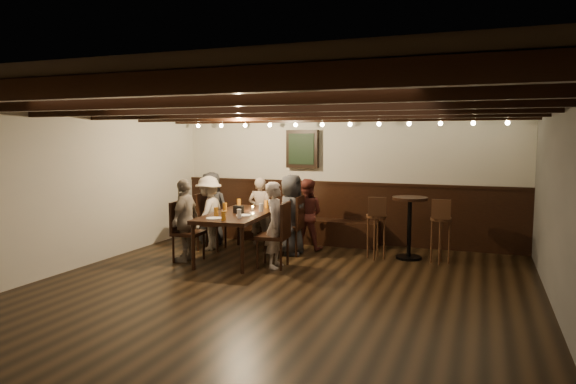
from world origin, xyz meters
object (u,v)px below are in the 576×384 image
at_px(person_bench_right, 306,214).
at_px(person_right_near, 291,215).
at_px(person_bench_left, 211,208).
at_px(bar_stool_left, 376,236).
at_px(chair_right_near, 290,237).
at_px(high_top_table, 410,218).
at_px(dining_table, 240,216).
at_px(chair_left_far, 187,243).
at_px(person_left_far, 185,220).
at_px(chair_right_far, 274,247).
at_px(person_right_far, 276,225).
at_px(person_left_near, 209,213).
at_px(bar_stool_right, 440,239).
at_px(person_bench_centre, 260,211).
at_px(chair_left_near, 211,232).

distance_m(person_bench_right, person_right_near, 0.48).
distance_m(person_bench_left, bar_stool_left, 3.10).
height_order(chair_right_near, bar_stool_left, bar_stool_left).
bearing_deg(person_bench_left, high_top_table, 176.15).
bearing_deg(dining_table, chair_left_far, -148.00).
height_order(person_left_far, bar_stool_left, person_left_far).
bearing_deg(person_left_far, chair_left_far, 90.00).
height_order(chair_right_far, person_right_far, person_right_far).
bearing_deg(person_right_far, bar_stool_left, -55.97).
distance_m(person_left_near, bar_stool_right, 3.92).
xyz_separation_m(person_bench_centre, bar_stool_right, (3.20, -0.29, -0.24)).
relative_size(chair_left_near, person_left_far, 0.75).
height_order(person_bench_right, person_right_near, person_right_near).
distance_m(dining_table, bar_stool_right, 3.21).
xyz_separation_m(person_bench_left, bar_stool_left, (3.08, -0.11, -0.29)).
distance_m(person_bench_right, bar_stool_right, 2.31).
bearing_deg(chair_right_far, person_bench_right, -7.56).
height_order(chair_right_far, high_top_table, high_top_table).
xyz_separation_m(person_left_far, high_top_table, (3.30, 1.43, 0.01)).
relative_size(person_left_far, bar_stool_left, 1.28).
height_order(person_bench_right, high_top_table, person_bench_right).
bearing_deg(person_bench_left, chair_left_near, 111.71).
xyz_separation_m(dining_table, chair_left_far, (-0.67, -0.52, -0.39)).
height_order(chair_right_far, person_right_near, person_right_near).
bearing_deg(chair_right_far, person_left_near, 58.54).
height_order(chair_right_near, person_bench_left, person_bench_left).
relative_size(person_bench_left, bar_stool_right, 1.30).
relative_size(chair_right_near, bar_stool_left, 0.97).
bearing_deg(bar_stool_right, person_bench_centre, 171.99).
bearing_deg(bar_stool_right, chair_left_far, -164.21).
xyz_separation_m(chair_left_far, high_top_table, (3.28, 1.43, 0.37)).
bearing_deg(person_bench_right, chair_left_near, 15.52).
height_order(chair_left_near, person_bench_centre, person_bench_centre).
bearing_deg(person_left_far, chair_left_near, 178.14).
bearing_deg(person_right_far, chair_left_far, 90.00).
bearing_deg(person_left_far, person_bench_left, -173.66).
distance_m(person_left_far, person_right_far, 1.50).
distance_m(person_bench_left, bar_stool_right, 4.09).
xyz_separation_m(person_left_far, bar_stool_right, (3.81, 1.27, -0.28)).
bearing_deg(person_bench_left, chair_right_far, 140.21).
xyz_separation_m(chair_right_near, high_top_table, (1.93, 0.39, 0.36)).
xyz_separation_m(person_bench_right, person_left_near, (-1.60, -0.60, 0.02)).
height_order(chair_right_near, person_bench_right, person_bench_right).
distance_m(chair_right_far, person_left_near, 1.76).
distance_m(chair_left_near, person_left_far, 0.97).
xyz_separation_m(chair_left_near, bar_stool_left, (2.86, 0.32, 0.08)).
bearing_deg(bar_stool_right, person_bench_left, 176.39).
distance_m(chair_left_far, high_top_table, 3.59).
bearing_deg(bar_stool_left, person_bench_left, 163.12).
bearing_deg(chair_right_near, bar_stool_left, -87.94).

